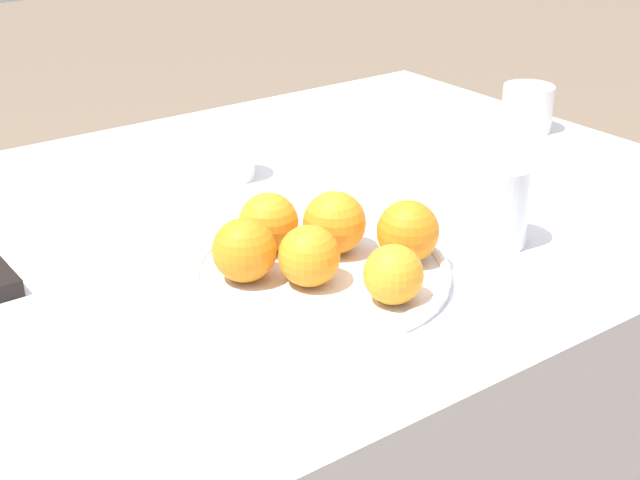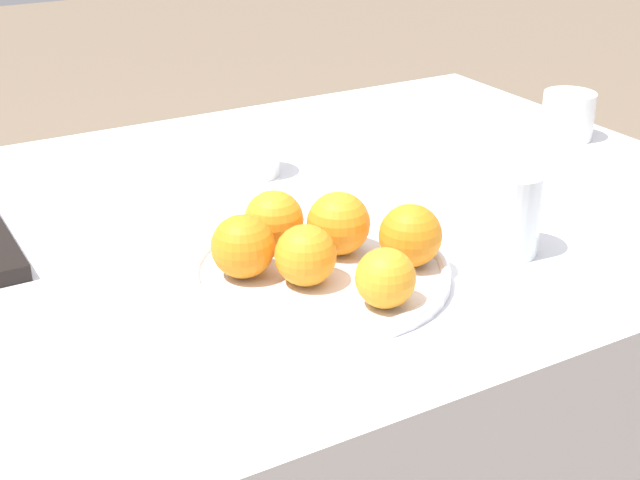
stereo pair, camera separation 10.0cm
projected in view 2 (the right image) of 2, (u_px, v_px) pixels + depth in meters
name	position (u px, v px, depth m)	size (l,w,h in m)	color
table	(205.00, 471.00, 1.30)	(1.57, 0.92, 0.77)	white
fruit_platter	(320.00, 271.00, 1.02)	(0.30, 0.30, 0.02)	silver
orange_0	(338.00, 223.00, 1.04)	(0.08, 0.08, 0.08)	orange
orange_1	(385.00, 278.00, 0.93)	(0.06, 0.06, 0.06)	orange
orange_2	(274.00, 220.00, 1.05)	(0.07, 0.07, 0.07)	orange
orange_3	(306.00, 255.00, 0.97)	(0.07, 0.07, 0.07)	orange
orange_4	(410.00, 236.00, 1.01)	(0.07, 0.07, 0.07)	orange
orange_5	(239.00, 247.00, 0.99)	(0.07, 0.07, 0.07)	orange
water_glass	(509.00, 213.00, 1.07)	(0.08, 0.08, 0.10)	silver
cup_1	(252.00, 152.00, 1.31)	(0.08, 0.08, 0.07)	white
cup_2	(568.00, 115.00, 1.46)	(0.09, 0.09, 0.08)	white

